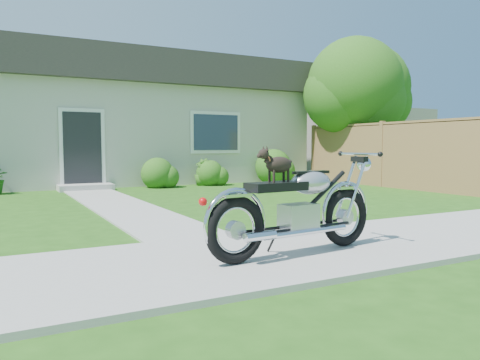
# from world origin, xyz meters

# --- Properties ---
(ground) EXTENTS (80.00, 80.00, 0.00)m
(ground) POSITION_xyz_m (0.00, 0.00, 0.00)
(ground) COLOR #235114
(ground) RESTS_ON ground
(sidewalk) EXTENTS (24.00, 2.20, 0.04)m
(sidewalk) POSITION_xyz_m (0.00, 0.00, 0.02)
(sidewalk) COLOR #9E9B93
(sidewalk) RESTS_ON ground
(walkway) EXTENTS (1.20, 8.00, 0.03)m
(walkway) POSITION_xyz_m (-1.50, 5.00, 0.01)
(walkway) COLOR #9E9B93
(walkway) RESTS_ON ground
(house) EXTENTS (12.60, 7.03, 4.50)m
(house) POSITION_xyz_m (-0.00, 11.99, 2.16)
(house) COLOR beige
(house) RESTS_ON ground
(fence) EXTENTS (0.12, 6.62, 1.90)m
(fence) POSITION_xyz_m (6.30, 5.75, 0.94)
(fence) COLOR #A36C49
(fence) RESTS_ON ground
(tree_near) EXTENTS (3.09, 3.09, 4.74)m
(tree_near) POSITION_xyz_m (7.04, 7.57, 3.04)
(tree_near) COLOR #3D2B1C
(tree_near) RESTS_ON ground
(tree_far) EXTENTS (3.31, 3.31, 5.08)m
(tree_far) POSITION_xyz_m (9.25, 9.43, 3.26)
(tree_far) COLOR #3D2B1C
(tree_far) RESTS_ON ground
(shrub_row) EXTENTS (10.12, 1.17, 1.17)m
(shrub_row) POSITION_xyz_m (1.65, 8.50, 0.43)
(shrub_row) COLOR #2C5C18
(shrub_row) RESTS_ON ground
(potted_plant_right) EXTENTS (0.60, 0.60, 0.82)m
(potted_plant_right) POSITION_xyz_m (1.85, 8.55, 0.41)
(potted_plant_right) COLOR #32671C
(potted_plant_right) RESTS_ON ground
(motorcycle_with_dog) EXTENTS (2.22, 0.61, 1.12)m
(motorcycle_with_dog) POSITION_xyz_m (-0.83, -0.24, 0.54)
(motorcycle_with_dog) COLOR black
(motorcycle_with_dog) RESTS_ON sidewalk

